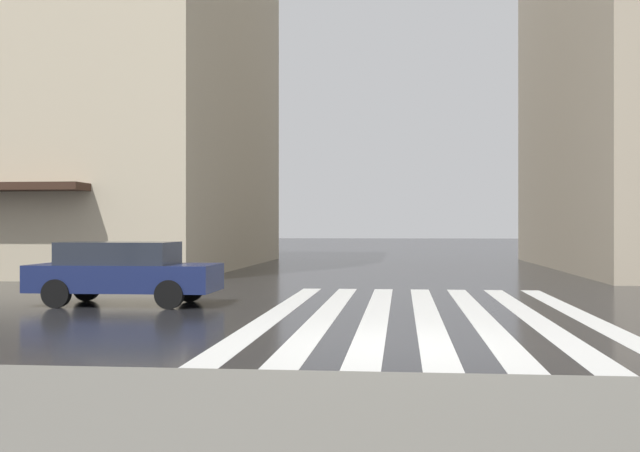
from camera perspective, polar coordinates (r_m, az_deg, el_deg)
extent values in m
plane|color=black|center=(11.90, 5.95, -8.50)|extent=(220.00, 220.00, 0.00)
cube|color=silver|center=(16.25, 18.39, -6.22)|extent=(13.00, 0.50, 0.01)
cube|color=silver|center=(16.06, 14.89, -6.29)|extent=(13.00, 0.50, 0.01)
cube|color=silver|center=(15.93, 11.31, -6.34)|extent=(13.00, 0.50, 0.01)
cube|color=silver|center=(15.87, 7.69, -6.37)|extent=(13.00, 0.50, 0.01)
cube|color=silver|center=(15.87, 4.06, -6.37)|extent=(13.00, 0.50, 0.01)
cube|color=silver|center=(15.93, 0.44, -6.34)|extent=(13.00, 0.50, 0.01)
cube|color=silver|center=(16.06, -3.13, -6.29)|extent=(13.00, 0.50, 0.01)
cube|color=beige|center=(38.22, -20.81, 9.04)|extent=(18.91, 20.47, 15.59)
cube|color=navy|center=(18.37, -13.76, -3.61)|extent=(1.75, 4.10, 0.60)
cube|color=#232833|center=(18.39, -14.20, -1.89)|extent=(1.54, 2.46, 0.50)
cylinder|color=black|center=(18.80, -9.31, -4.45)|extent=(0.20, 0.62, 0.62)
cylinder|color=black|center=(17.22, -10.75, -4.85)|extent=(0.20, 0.62, 0.62)
cylinder|color=black|center=(19.60, -16.40, -4.26)|extent=(0.20, 0.62, 0.62)
cylinder|color=black|center=(18.09, -18.39, -4.62)|extent=(0.20, 0.62, 0.62)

